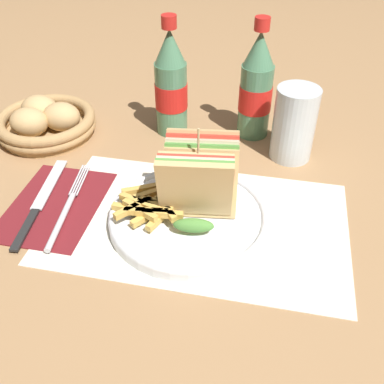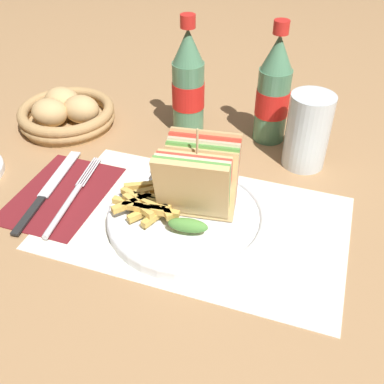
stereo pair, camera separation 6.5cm
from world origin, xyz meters
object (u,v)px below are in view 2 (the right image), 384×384
at_px(glass_near, 307,135).
at_px(fork, 69,201).
at_px(bread_basket, 66,113).
at_px(coke_bottle_far, 273,92).
at_px(plate_main, 188,216).
at_px(club_sandwich, 198,181).
at_px(knife, 48,190).
at_px(coke_bottle_near, 188,85).

bearing_deg(glass_near, fork, -144.21).
bearing_deg(bread_basket, coke_bottle_far, 11.94).
xyz_separation_m(plate_main, club_sandwich, (0.01, 0.01, 0.06)).
height_order(fork, knife, fork).
relative_size(fork, coke_bottle_near, 0.92).
bearing_deg(knife, fork, -25.72).
distance_m(fork, bread_basket, 0.25).
height_order(coke_bottle_near, bread_basket, coke_bottle_near).
xyz_separation_m(plate_main, bread_basket, (-0.31, 0.19, 0.02)).
xyz_separation_m(club_sandwich, glass_near, (0.13, 0.19, -0.01)).
xyz_separation_m(fork, bread_basket, (-0.13, 0.21, 0.02)).
distance_m(plate_main, bread_basket, 0.37).
relative_size(knife, coke_bottle_near, 0.99).
xyz_separation_m(club_sandwich, knife, (-0.24, -0.02, -0.06)).
relative_size(club_sandwich, coke_bottle_far, 0.64).
bearing_deg(coke_bottle_far, bread_basket, -168.06).
xyz_separation_m(club_sandwich, fork, (-0.19, -0.04, -0.06)).
bearing_deg(plate_main, coke_bottle_near, 109.04).
distance_m(knife, coke_bottle_near, 0.31).
xyz_separation_m(club_sandwich, coke_bottle_near, (-0.10, 0.23, 0.03)).
height_order(fork, coke_bottle_far, coke_bottle_far).
bearing_deg(bread_basket, knife, -67.26).
relative_size(plate_main, knife, 1.09).
height_order(knife, coke_bottle_far, coke_bottle_far).
bearing_deg(plate_main, club_sandwich, 51.74).
height_order(club_sandwich, bread_basket, club_sandwich).
height_order(club_sandwich, glass_near, club_sandwich).
bearing_deg(plate_main, fork, -172.22).
relative_size(plate_main, glass_near, 1.83).
relative_size(club_sandwich, coke_bottle_near, 0.64).
bearing_deg(knife, club_sandwich, -1.80).
relative_size(glass_near, bread_basket, 0.70).
height_order(plate_main, bread_basket, bread_basket).
bearing_deg(knife, bread_basket, 105.79).
xyz_separation_m(plate_main, coke_bottle_far, (0.07, 0.27, 0.08)).
xyz_separation_m(coke_bottle_near, glass_near, (0.22, -0.04, -0.04)).
height_order(coke_bottle_near, coke_bottle_far, same).
relative_size(knife, glass_near, 1.68).
relative_size(plate_main, coke_bottle_near, 1.08).
bearing_deg(club_sandwich, knife, -174.85).
bearing_deg(fork, glass_near, 28.84).
xyz_separation_m(fork, glass_near, (0.32, 0.23, 0.05)).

